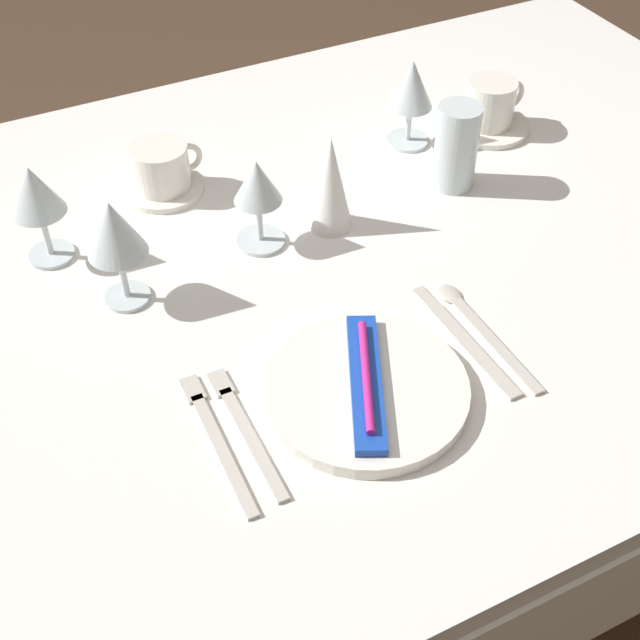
{
  "coord_description": "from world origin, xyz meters",
  "views": [
    {
      "loc": [
        -0.37,
        -0.84,
        1.51
      ],
      "look_at": [
        -0.02,
        -0.14,
        0.76
      ],
      "focal_mm": 48.45,
      "sensor_mm": 36.0,
      "label": 1
    }
  ],
  "objects_px": {
    "dinner_plate": "(365,390)",
    "fork_outer": "(244,426)",
    "wine_glass_centre": "(411,88)",
    "wine_glass_far": "(258,188)",
    "toothbrush_package": "(366,380)",
    "fork_inner": "(215,436)",
    "napkin_folded": "(331,183)",
    "dinner_knife": "(466,342)",
    "wine_glass_right": "(114,232)",
    "drink_tumbler": "(455,152)",
    "coffee_cup_left": "(491,102)",
    "spoon_soup": "(476,323)",
    "wine_glass_left": "(35,195)",
    "coffee_cup_right": "(162,166)"
  },
  "relations": [
    {
      "from": "dinner_knife",
      "to": "wine_glass_left",
      "type": "xyz_separation_m",
      "value": [
        -0.42,
        0.4,
        0.1
      ]
    },
    {
      "from": "fork_inner",
      "to": "coffee_cup_left",
      "type": "xyz_separation_m",
      "value": [
        0.65,
        0.41,
        0.05
      ]
    },
    {
      "from": "dinner_knife",
      "to": "spoon_soup",
      "type": "xyz_separation_m",
      "value": [
        0.03,
        0.02,
        0.0
      ]
    },
    {
      "from": "fork_inner",
      "to": "dinner_knife",
      "type": "distance_m",
      "value": 0.34
    },
    {
      "from": "spoon_soup",
      "to": "coffee_cup_right",
      "type": "distance_m",
      "value": 0.53
    },
    {
      "from": "toothbrush_package",
      "to": "fork_outer",
      "type": "bearing_deg",
      "value": 172.75
    },
    {
      "from": "wine_glass_far",
      "to": "napkin_folded",
      "type": "xyz_separation_m",
      "value": [
        0.11,
        -0.01,
        -0.02
      ]
    },
    {
      "from": "fork_inner",
      "to": "wine_glass_left",
      "type": "height_order",
      "value": "wine_glass_left"
    },
    {
      "from": "napkin_folded",
      "to": "spoon_soup",
      "type": "bearing_deg",
      "value": -74.73
    },
    {
      "from": "dinner_knife",
      "to": "napkin_folded",
      "type": "distance_m",
      "value": 0.3
    },
    {
      "from": "dinner_plate",
      "to": "wine_glass_centre",
      "type": "bearing_deg",
      "value": 54.32
    },
    {
      "from": "drink_tumbler",
      "to": "napkin_folded",
      "type": "xyz_separation_m",
      "value": [
        -0.21,
        -0.01,
        0.02
      ]
    },
    {
      "from": "fork_outer",
      "to": "drink_tumbler",
      "type": "relative_size",
      "value": 1.55
    },
    {
      "from": "napkin_folded",
      "to": "coffee_cup_right",
      "type": "bearing_deg",
      "value": 134.74
    },
    {
      "from": "wine_glass_centre",
      "to": "wine_glass_left",
      "type": "relative_size",
      "value": 0.98
    },
    {
      "from": "dinner_plate",
      "to": "fork_outer",
      "type": "relative_size",
      "value": 1.19
    },
    {
      "from": "toothbrush_package",
      "to": "drink_tumbler",
      "type": "bearing_deg",
      "value": 44.48
    },
    {
      "from": "toothbrush_package",
      "to": "wine_glass_left",
      "type": "xyz_separation_m",
      "value": [
        -0.27,
        0.42,
        0.08
      ]
    },
    {
      "from": "fork_outer",
      "to": "wine_glass_far",
      "type": "height_order",
      "value": "wine_glass_far"
    },
    {
      "from": "dinner_plate",
      "to": "coffee_cup_left",
      "type": "distance_m",
      "value": 0.64
    },
    {
      "from": "dinner_plate",
      "to": "toothbrush_package",
      "type": "distance_m",
      "value": 0.02
    },
    {
      "from": "fork_inner",
      "to": "coffee_cup_left",
      "type": "bearing_deg",
      "value": 32.35
    },
    {
      "from": "spoon_soup",
      "to": "wine_glass_left",
      "type": "distance_m",
      "value": 0.6
    },
    {
      "from": "wine_glass_centre",
      "to": "wine_glass_right",
      "type": "height_order",
      "value": "wine_glass_right"
    },
    {
      "from": "dinner_plate",
      "to": "fork_outer",
      "type": "height_order",
      "value": "dinner_plate"
    },
    {
      "from": "dinner_plate",
      "to": "fork_inner",
      "type": "bearing_deg",
      "value": 173.87
    },
    {
      "from": "fork_inner",
      "to": "coffee_cup_left",
      "type": "distance_m",
      "value": 0.77
    },
    {
      "from": "wine_glass_far",
      "to": "fork_outer",
      "type": "bearing_deg",
      "value": -116.85
    },
    {
      "from": "coffee_cup_right",
      "to": "wine_glass_far",
      "type": "bearing_deg",
      "value": -65.87
    },
    {
      "from": "wine_glass_centre",
      "to": "wine_glass_far",
      "type": "height_order",
      "value": "wine_glass_centre"
    },
    {
      "from": "coffee_cup_left",
      "to": "wine_glass_far",
      "type": "xyz_separation_m",
      "value": [
        -0.46,
        -0.11,
        0.05
      ]
    },
    {
      "from": "toothbrush_package",
      "to": "drink_tumbler",
      "type": "distance_m",
      "value": 0.46
    },
    {
      "from": "dinner_knife",
      "to": "wine_glass_right",
      "type": "xyz_separation_m",
      "value": [
        -0.35,
        0.27,
        0.11
      ]
    },
    {
      "from": "coffee_cup_left",
      "to": "wine_glass_right",
      "type": "xyz_separation_m",
      "value": [
        -0.67,
        -0.14,
        0.06
      ]
    },
    {
      "from": "coffee_cup_left",
      "to": "napkin_folded",
      "type": "height_order",
      "value": "napkin_folded"
    },
    {
      "from": "toothbrush_package",
      "to": "dinner_knife",
      "type": "relative_size",
      "value": 0.94
    },
    {
      "from": "wine_glass_left",
      "to": "dinner_plate",
      "type": "bearing_deg",
      "value": -57.45
    },
    {
      "from": "fork_outer",
      "to": "wine_glass_left",
      "type": "relative_size",
      "value": 1.4
    },
    {
      "from": "coffee_cup_left",
      "to": "coffee_cup_right",
      "type": "distance_m",
      "value": 0.55
    },
    {
      "from": "spoon_soup",
      "to": "wine_glass_far",
      "type": "bearing_deg",
      "value": 122.98
    },
    {
      "from": "wine_glass_right",
      "to": "drink_tumbler",
      "type": "xyz_separation_m",
      "value": [
        0.53,
        0.03,
        -0.05
      ]
    },
    {
      "from": "toothbrush_package",
      "to": "coffee_cup_left",
      "type": "height_order",
      "value": "coffee_cup_left"
    },
    {
      "from": "fork_inner",
      "to": "napkin_folded",
      "type": "distance_m",
      "value": 0.42
    },
    {
      "from": "fork_inner",
      "to": "wine_glass_right",
      "type": "height_order",
      "value": "wine_glass_right"
    },
    {
      "from": "spoon_soup",
      "to": "drink_tumbler",
      "type": "xyz_separation_m",
      "value": [
        0.14,
        0.28,
        0.06
      ]
    },
    {
      "from": "fork_inner",
      "to": "wine_glass_far",
      "type": "xyz_separation_m",
      "value": [
        0.19,
        0.3,
        0.09
      ]
    },
    {
      "from": "toothbrush_package",
      "to": "napkin_folded",
      "type": "height_order",
      "value": "napkin_folded"
    },
    {
      "from": "wine_glass_centre",
      "to": "coffee_cup_left",
      "type": "bearing_deg",
      "value": -8.52
    },
    {
      "from": "spoon_soup",
      "to": "napkin_folded",
      "type": "relative_size",
      "value": 1.47
    },
    {
      "from": "coffee_cup_right",
      "to": "wine_glass_left",
      "type": "bearing_deg",
      "value": -157.77
    }
  ]
}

